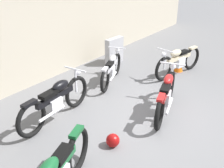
{
  "coord_description": "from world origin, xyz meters",
  "views": [
    {
      "loc": [
        -4.87,
        -2.53,
        3.36
      ],
      "look_at": [
        -0.06,
        1.03,
        0.55
      ],
      "focal_mm": 44.32,
      "sensor_mm": 36.0,
      "label": 1
    }
  ],
  "objects_px": {
    "stone_marker": "(114,51)",
    "motorcycle_black": "(56,100)",
    "helmet": "(113,140)",
    "motorcycle_cream": "(178,61)",
    "traffic_cone": "(178,63)",
    "motorcycle_silver": "(111,69)",
    "motorcycle_red": "(166,94)"
  },
  "relations": [
    {
      "from": "stone_marker",
      "to": "motorcycle_black",
      "type": "bearing_deg",
      "value": -163.67
    },
    {
      "from": "helmet",
      "to": "motorcycle_black",
      "type": "bearing_deg",
      "value": 88.32
    },
    {
      "from": "helmet",
      "to": "motorcycle_cream",
      "type": "xyz_separation_m",
      "value": [
        4.0,
        0.49,
        0.32
      ]
    },
    {
      "from": "traffic_cone",
      "to": "motorcycle_black",
      "type": "distance_m",
      "value": 4.36
    },
    {
      "from": "motorcycle_cream",
      "to": "motorcycle_black",
      "type": "bearing_deg",
      "value": -2.58
    },
    {
      "from": "helmet",
      "to": "motorcycle_silver",
      "type": "bearing_deg",
      "value": 37.06
    },
    {
      "from": "traffic_cone",
      "to": "motorcycle_silver",
      "type": "distance_m",
      "value": 2.27
    },
    {
      "from": "traffic_cone",
      "to": "motorcycle_silver",
      "type": "relative_size",
      "value": 0.3
    },
    {
      "from": "motorcycle_black",
      "to": "motorcycle_silver",
      "type": "distance_m",
      "value": 2.32
    },
    {
      "from": "stone_marker",
      "to": "motorcycle_red",
      "type": "distance_m",
      "value": 3.41
    },
    {
      "from": "motorcycle_red",
      "to": "motorcycle_black",
      "type": "bearing_deg",
      "value": 117.41
    },
    {
      "from": "stone_marker",
      "to": "helmet",
      "type": "distance_m",
      "value": 4.51
    },
    {
      "from": "motorcycle_red",
      "to": "motorcycle_cream",
      "type": "distance_m",
      "value": 2.35
    },
    {
      "from": "helmet",
      "to": "motorcycle_cream",
      "type": "bearing_deg",
      "value": 6.97
    },
    {
      "from": "stone_marker",
      "to": "motorcycle_red",
      "type": "bearing_deg",
      "value": -123.61
    },
    {
      "from": "stone_marker",
      "to": "traffic_cone",
      "type": "xyz_separation_m",
      "value": [
        0.64,
        -2.02,
        -0.16
      ]
    },
    {
      "from": "stone_marker",
      "to": "traffic_cone",
      "type": "distance_m",
      "value": 2.13
    },
    {
      "from": "motorcycle_red",
      "to": "motorcycle_cream",
      "type": "xyz_separation_m",
      "value": [
        2.24,
        0.71,
        -0.02
      ]
    },
    {
      "from": "motorcycle_cream",
      "to": "traffic_cone",
      "type": "bearing_deg",
      "value": -146.59
    },
    {
      "from": "traffic_cone",
      "to": "motorcycle_red",
      "type": "bearing_deg",
      "value": -162.07
    },
    {
      "from": "motorcycle_cream",
      "to": "stone_marker",
      "type": "bearing_deg",
      "value": -68.0
    },
    {
      "from": "helmet",
      "to": "motorcycle_red",
      "type": "bearing_deg",
      "value": -7.11
    },
    {
      "from": "motorcycle_cream",
      "to": "motorcycle_silver",
      "type": "bearing_deg",
      "value": -25.57
    },
    {
      "from": "motorcycle_black",
      "to": "motorcycle_silver",
      "type": "relative_size",
      "value": 1.21
    },
    {
      "from": "motorcycle_black",
      "to": "motorcycle_cream",
      "type": "height_order",
      "value": "motorcycle_black"
    },
    {
      "from": "motorcycle_silver",
      "to": "motorcycle_red",
      "type": "bearing_deg",
      "value": -127.76
    },
    {
      "from": "helmet",
      "to": "stone_marker",
      "type": "bearing_deg",
      "value": 35.69
    },
    {
      "from": "stone_marker",
      "to": "motorcycle_silver",
      "type": "xyz_separation_m",
      "value": [
        -1.29,
        -0.84,
        -0.02
      ]
    },
    {
      "from": "motorcycle_black",
      "to": "motorcycle_cream",
      "type": "xyz_separation_m",
      "value": [
        3.96,
        -1.08,
        -0.02
      ]
    },
    {
      "from": "motorcycle_silver",
      "to": "motorcycle_cream",
      "type": "height_order",
      "value": "motorcycle_cream"
    },
    {
      "from": "traffic_cone",
      "to": "motorcycle_black",
      "type": "bearing_deg",
      "value": 167.17
    },
    {
      "from": "motorcycle_cream",
      "to": "motorcycle_red",
      "type": "bearing_deg",
      "value": 30.21
    }
  ]
}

